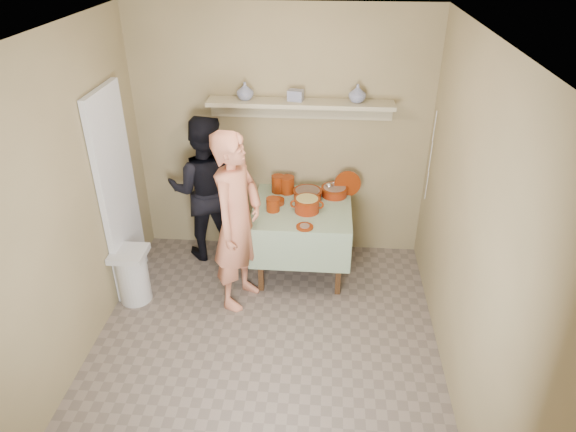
# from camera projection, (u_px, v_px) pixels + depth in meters

# --- Properties ---
(ground) EXTENTS (3.50, 3.50, 0.00)m
(ground) POSITION_uv_depth(u_px,v_px,m) (264.00, 355.00, 4.38)
(ground) COLOR #726359
(ground) RESTS_ON ground
(tile_panel) EXTENTS (0.06, 0.70, 2.00)m
(tile_panel) POSITION_uv_depth(u_px,v_px,m) (118.00, 194.00, 4.80)
(tile_panel) COLOR silver
(tile_panel) RESTS_ON ground
(plate_stack_a) EXTENTS (0.14, 0.14, 0.18)m
(plate_stack_a) POSITION_uv_depth(u_px,v_px,m) (278.00, 184.00, 5.31)
(plate_stack_a) COLOR #671E07
(plate_stack_a) RESTS_ON serving_table
(plate_stack_b) EXTENTS (0.15, 0.15, 0.18)m
(plate_stack_b) POSITION_uv_depth(u_px,v_px,m) (287.00, 185.00, 5.30)
(plate_stack_b) COLOR #671E07
(plate_stack_b) RESTS_ON serving_table
(bowl_stack) EXTENTS (0.13, 0.13, 0.13)m
(bowl_stack) POSITION_uv_depth(u_px,v_px,m) (273.00, 205.00, 4.98)
(bowl_stack) COLOR #671E07
(bowl_stack) RESTS_ON serving_table
(empty_bowl) EXTENTS (0.16, 0.16, 0.05)m
(empty_bowl) POSITION_uv_depth(u_px,v_px,m) (277.00, 201.00, 5.12)
(empty_bowl) COLOR #671E07
(empty_bowl) RESTS_ON serving_table
(propped_lid) EXTENTS (0.27, 0.07, 0.27)m
(propped_lid) POSITION_uv_depth(u_px,v_px,m) (347.00, 184.00, 5.25)
(propped_lid) COLOR #671E07
(propped_lid) RESTS_ON serving_table
(vase_right) EXTENTS (0.20, 0.20, 0.17)m
(vase_right) POSITION_uv_depth(u_px,v_px,m) (357.00, 93.00, 4.84)
(vase_right) COLOR navy
(vase_right) RESTS_ON wall_shelf
(vase_left) EXTENTS (0.19, 0.19, 0.17)m
(vase_left) POSITION_uv_depth(u_px,v_px,m) (245.00, 91.00, 4.91)
(vase_left) COLOR navy
(vase_left) RESTS_ON wall_shelf
(ceramic_box) EXTENTS (0.16, 0.13, 0.10)m
(ceramic_box) POSITION_uv_depth(u_px,v_px,m) (296.00, 95.00, 4.90)
(ceramic_box) COLOR navy
(ceramic_box) RESTS_ON wall_shelf
(person_cook) EXTENTS (0.60, 0.73, 1.73)m
(person_cook) POSITION_uv_depth(u_px,v_px,m) (237.00, 222.00, 4.62)
(person_cook) COLOR #D57C5C
(person_cook) RESTS_ON ground
(person_helper) EXTENTS (0.83, 0.68, 1.59)m
(person_helper) POSITION_uv_depth(u_px,v_px,m) (205.00, 189.00, 5.35)
(person_helper) COLOR black
(person_helper) RESTS_ON ground
(room_shell) EXTENTS (3.04, 3.54, 2.62)m
(room_shell) POSITION_uv_depth(u_px,v_px,m) (258.00, 187.00, 3.57)
(room_shell) COLOR #96865C
(room_shell) RESTS_ON ground
(serving_table) EXTENTS (0.97, 0.97, 0.76)m
(serving_table) POSITION_uv_depth(u_px,v_px,m) (302.00, 217.00, 5.14)
(serving_table) COLOR #4C2D16
(serving_table) RESTS_ON ground
(cazuela_meat_a) EXTENTS (0.30, 0.30, 0.10)m
(cazuela_meat_a) POSITION_uv_depth(u_px,v_px,m) (307.00, 194.00, 5.19)
(cazuela_meat_a) COLOR #6B1402
(cazuela_meat_a) RESTS_ON serving_table
(cazuela_meat_b) EXTENTS (0.28, 0.28, 0.10)m
(cazuela_meat_b) POSITION_uv_depth(u_px,v_px,m) (334.00, 191.00, 5.25)
(cazuela_meat_b) COLOR #6B1402
(cazuela_meat_b) RESTS_ON serving_table
(ladle) EXTENTS (0.08, 0.26, 0.19)m
(ladle) POSITION_uv_depth(u_px,v_px,m) (329.00, 186.00, 5.23)
(ladle) COLOR silver
(ladle) RESTS_ON cazuela_meat_b
(cazuela_rice) EXTENTS (0.33, 0.25, 0.14)m
(cazuela_rice) POSITION_uv_depth(u_px,v_px,m) (307.00, 204.00, 4.95)
(cazuela_rice) COLOR #6B1402
(cazuela_rice) RESTS_ON serving_table
(front_plate) EXTENTS (0.16, 0.16, 0.03)m
(front_plate) POSITION_uv_depth(u_px,v_px,m) (305.00, 227.00, 4.72)
(front_plate) COLOR #671E07
(front_plate) RESTS_ON serving_table
(wall_shelf) EXTENTS (1.80, 0.25, 0.21)m
(wall_shelf) POSITION_uv_depth(u_px,v_px,m) (300.00, 105.00, 4.95)
(wall_shelf) COLOR tan
(wall_shelf) RESTS_ON room_shell
(trash_bin) EXTENTS (0.32, 0.32, 0.56)m
(trash_bin) POSITION_uv_depth(u_px,v_px,m) (133.00, 275.00, 4.89)
(trash_bin) COLOR silver
(trash_bin) RESTS_ON ground
(electrical_cord) EXTENTS (0.01, 0.05, 0.90)m
(electrical_cord) POSITION_uv_depth(u_px,v_px,m) (431.00, 157.00, 4.93)
(electrical_cord) COLOR silver
(electrical_cord) RESTS_ON wall_shelf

